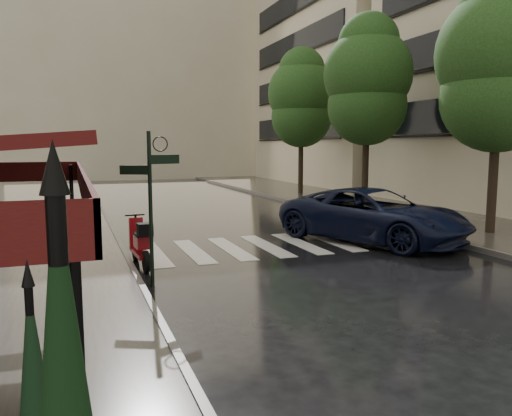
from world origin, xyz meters
TOP-DOWN VIEW (x-y plane):
  - ground at (0.00, 0.00)m, footprint 120.00×120.00m
  - sidewalk_near at (-4.50, 12.00)m, footprint 6.00×60.00m
  - sidewalk_far at (10.25, 12.00)m, footprint 5.50×60.00m
  - curb_near at (-1.45, 12.00)m, footprint 0.12×60.00m
  - curb_far at (7.45, 12.00)m, footprint 0.12×60.00m
  - crosswalk at (2.98, 6.00)m, footprint 7.85×3.20m
  - signpost at (-1.19, 3.00)m, footprint 1.17×0.29m
  - haussmann_far at (16.50, 26.00)m, footprint 8.00×16.00m
  - backdrop_building at (3.00, 38.00)m, footprint 22.00×6.00m
  - tree_near at (9.60, 5.00)m, footprint 3.80×3.80m
  - tree_mid at (9.50, 12.00)m, footprint 3.80×3.80m
  - tree_far at (9.70, 19.00)m, footprint 3.80×3.80m
  - scooter at (-1.19, 4.74)m, footprint 0.48×1.76m
  - parked_car at (5.65, 5.52)m, footprint 4.72×6.22m

SIDE VIEW (x-z plane):
  - ground at x=0.00m, z-range 0.00..0.00m
  - crosswalk at x=2.98m, z-range 0.00..0.01m
  - sidewalk_near at x=-4.50m, z-range 0.00..0.12m
  - sidewalk_far at x=10.25m, z-range 0.00..0.12m
  - curb_near at x=-1.45m, z-range -0.01..0.15m
  - curb_far at x=7.45m, z-range -0.01..0.15m
  - scooter at x=-1.19m, z-range -0.04..1.12m
  - parked_car at x=5.65m, z-range 0.00..1.57m
  - signpost at x=-1.19m, z-range 0.28..3.38m
  - tree_near at x=9.60m, z-range 1.33..9.31m
  - tree_far at x=9.70m, z-range 1.37..9.54m
  - tree_mid at x=9.50m, z-range 1.42..9.76m
  - haussmann_far at x=16.50m, z-range 0.00..18.50m
  - backdrop_building at x=3.00m, z-range 0.00..20.00m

